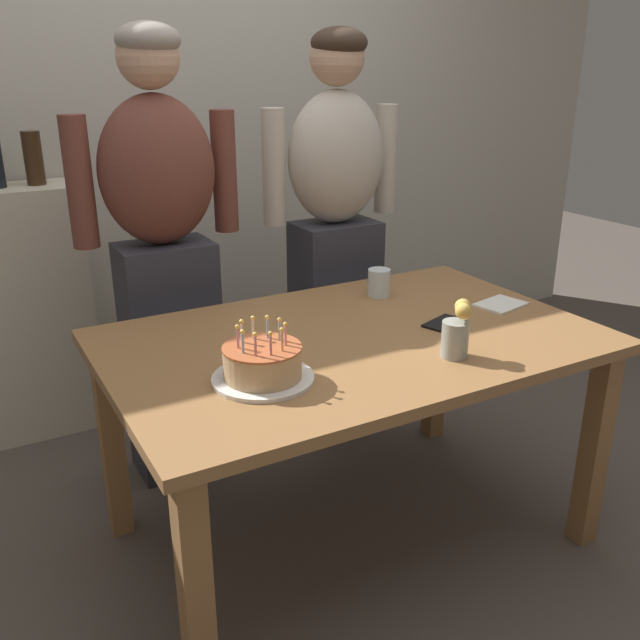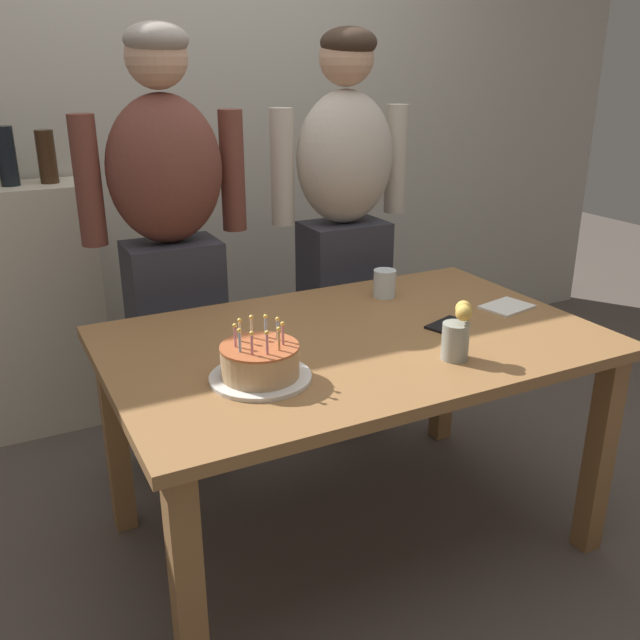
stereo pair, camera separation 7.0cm
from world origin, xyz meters
TOP-DOWN VIEW (x-y plane):
  - ground_plane at (0.00, 0.00)m, footprint 10.00×10.00m
  - back_wall at (0.00, 1.55)m, footprint 5.20×0.10m
  - dining_table at (0.00, 0.00)m, footprint 1.50×0.96m
  - birthday_cake at (-0.38, -0.15)m, footprint 0.27×0.27m
  - water_glass_near at (0.29, 0.29)m, footprint 0.08×0.08m
  - cell_phone at (0.31, -0.05)m, footprint 0.16×0.11m
  - napkin_stack at (0.60, -0.01)m, footprint 0.19×0.16m
  - flower_vase at (0.17, -0.28)m, footprint 0.09×0.08m
  - person_man_bearded at (-0.36, 0.72)m, footprint 0.61×0.27m
  - person_woman_cardigan at (0.36, 0.72)m, footprint 0.61×0.27m

SIDE VIEW (x-z plane):
  - ground_plane at x=0.00m, z-range 0.00..0.00m
  - dining_table at x=0.00m, z-range 0.27..1.01m
  - cell_phone at x=0.31m, z-range 0.74..0.75m
  - napkin_stack at x=0.60m, z-range 0.74..0.75m
  - birthday_cake at x=-0.38m, z-range 0.71..0.87m
  - water_glass_near at x=0.29m, z-range 0.74..0.84m
  - flower_vase at x=0.17m, z-range 0.73..0.90m
  - person_man_bearded at x=-0.36m, z-range 0.04..1.70m
  - person_woman_cardigan at x=0.36m, z-range 0.04..1.70m
  - back_wall at x=0.00m, z-range 0.00..2.60m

